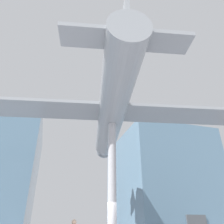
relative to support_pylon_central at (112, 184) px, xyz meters
name	(u,v)px	position (x,y,z in m)	size (l,w,h in m)	color
glass_pavilion_right	(160,187)	(8.82, 11.53, 1.93)	(9.00, 11.17, 11.12)	#60849E
support_pylon_central	(112,184)	(0.00, 0.00, 0.00)	(0.44, 0.44, 6.68)	#B7B7BC
suspended_airplane	(112,113)	(0.04, 0.20, 4.15)	(15.33, 14.21, 2.65)	#93999E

